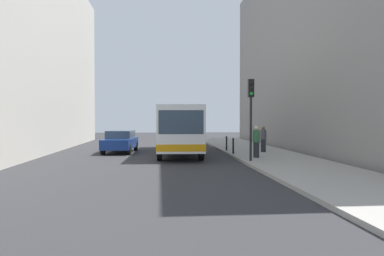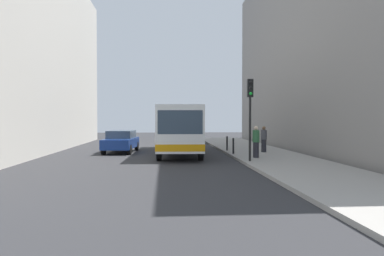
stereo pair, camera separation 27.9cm
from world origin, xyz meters
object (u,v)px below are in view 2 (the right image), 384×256
object	(u,v)px
bollard_near	(233,146)
car_behind_bus	(182,135)
bus	(180,127)
traffic_light	(250,104)
car_beside_bus	(121,141)
pedestrian_near_signal	(256,142)
pedestrian_mid_sidewalk	(264,139)
bollard_mid	(227,143)

from	to	relation	value
bollard_near	car_behind_bus	bearing A→B (deg)	102.16
bus	traffic_light	size ratio (longest dim) A/B	2.71
car_behind_bus	bollard_near	xyz separation A→B (m)	(2.55, -11.84, -0.16)
car_behind_bus	traffic_light	size ratio (longest dim) A/B	1.09
car_beside_bus	pedestrian_near_signal	distance (m)	9.47
pedestrian_mid_sidewalk	bollard_near	bearing A→B (deg)	-166.04
pedestrian_near_signal	car_behind_bus	bearing A→B (deg)	64.09
car_behind_bus	bollard_mid	world-z (taller)	car_behind_bus
bus	bollard_near	bearing A→B (deg)	149.57
bus	bollard_mid	size ratio (longest dim) A/B	11.69
car_beside_bus	bollard_mid	world-z (taller)	car_beside_bus
car_behind_bus	traffic_light	world-z (taller)	traffic_light
bollard_near	pedestrian_near_signal	size ratio (longest dim) A/B	0.55
bus	car_behind_bus	xyz separation A→B (m)	(0.63, 9.82, -0.94)
bus	car_beside_bus	world-z (taller)	bus
bollard_mid	pedestrian_near_signal	bearing A→B (deg)	-79.78
bus	bollard_mid	xyz separation A→B (m)	(3.18, 0.18, -1.10)
bus	pedestrian_near_signal	bearing A→B (deg)	134.84
traffic_light	bollard_near	xyz separation A→B (m)	(-0.10, 3.87, -2.38)
bus	pedestrian_mid_sidewalk	xyz separation A→B (m)	(5.31, -1.13, -0.76)
traffic_light	bollard_mid	distance (m)	6.53
bollard_near	pedestrian_mid_sidewalk	world-z (taller)	pedestrian_mid_sidewalk
car_beside_bus	pedestrian_mid_sidewalk	xyz separation A→B (m)	(9.20, -2.07, 0.18)
car_beside_bus	car_behind_bus	size ratio (longest dim) A/B	1.01
traffic_light	pedestrian_mid_sidewalk	xyz separation A→B (m)	(2.03, 4.77, -2.04)
car_beside_bus	pedestrian_near_signal	size ratio (longest dim) A/B	2.62
car_behind_bus	bus	bearing A→B (deg)	88.94
bus	bollard_near	size ratio (longest dim) A/B	11.69
bus	traffic_light	distance (m)	6.87
bollard_near	pedestrian_near_signal	bearing A→B (deg)	-70.51
car_behind_bus	bollard_near	size ratio (longest dim) A/B	4.71
traffic_light	car_beside_bus	bearing A→B (deg)	136.39
bollard_near	pedestrian_mid_sidewalk	xyz separation A→B (m)	(2.13, 0.89, 0.34)
traffic_light	pedestrian_near_signal	distance (m)	2.64
bollard_mid	bus	bearing A→B (deg)	-176.81
traffic_light	pedestrian_near_signal	size ratio (longest dim) A/B	2.37
bus	pedestrian_mid_sidewalk	bearing A→B (deg)	170.05
car_beside_bus	bollard_near	xyz separation A→B (m)	(7.07, -2.96, -0.16)
bus	pedestrian_near_signal	world-z (taller)	bus
car_behind_bus	pedestrian_mid_sidewalk	xyz separation A→B (m)	(4.68, -10.95, 0.18)
pedestrian_mid_sidewalk	car_beside_bus	bearing A→B (deg)	158.55
pedestrian_mid_sidewalk	pedestrian_near_signal	bearing A→B (deg)	-121.32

